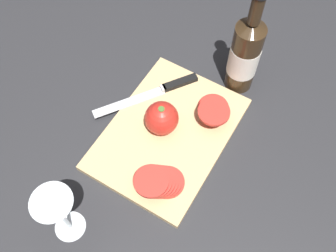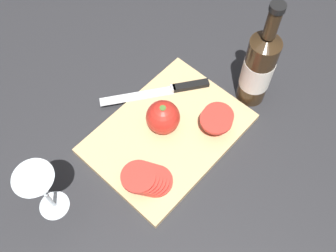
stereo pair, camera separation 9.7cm
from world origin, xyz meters
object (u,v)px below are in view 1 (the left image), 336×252
object	(u,v)px
wine_bottle	(245,55)
whole_tomato	(162,118)
tomato_slice_stack_far	(160,182)
knife	(167,88)
tomato_slice_stack_near	(214,110)
wine_glass	(58,211)

from	to	relation	value
wine_bottle	whole_tomato	distance (m)	0.27
wine_bottle	tomato_slice_stack_far	bearing A→B (deg)	176.41
wine_bottle	whole_tomato	bearing A→B (deg)	156.78
knife	tomato_slice_stack_near	bearing A→B (deg)	122.49
wine_glass	tomato_slice_stack_far	xyz separation A→B (m)	(0.18, -0.13, -0.08)
wine_glass	knife	bearing A→B (deg)	0.29
knife	tomato_slice_stack_near	world-z (taller)	tomato_slice_stack_near
wine_bottle	tomato_slice_stack_near	world-z (taller)	wine_bottle
knife	tomato_slice_stack_near	xyz separation A→B (m)	(-0.01, -0.15, 0.02)
wine_bottle	whole_tomato	xyz separation A→B (m)	(-0.24, 0.10, -0.06)
wine_glass	knife	world-z (taller)	wine_glass
wine_bottle	wine_glass	distance (m)	0.58
tomato_slice_stack_far	wine_bottle	bearing A→B (deg)	-3.59
whole_tomato	knife	bearing A→B (deg)	25.05
wine_glass	tomato_slice_stack_far	distance (m)	0.24
wine_glass	wine_bottle	bearing A→B (deg)	-15.00
tomato_slice_stack_far	knife	bearing A→B (deg)	27.61
tomato_slice_stack_near	whole_tomato	bearing A→B (deg)	136.27
tomato_slice_stack_near	tomato_slice_stack_far	bearing A→B (deg)	176.10
wine_glass	tomato_slice_stack_near	bearing A→B (deg)	-18.71
wine_glass	tomato_slice_stack_near	size ratio (longest dim) A/B	1.48
wine_glass	tomato_slice_stack_near	distance (m)	0.45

